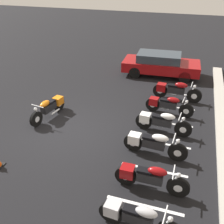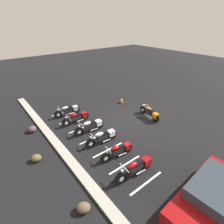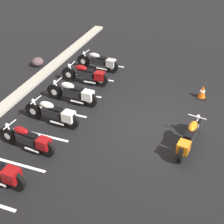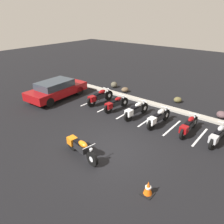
{
  "view_description": "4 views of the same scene",
  "coord_description": "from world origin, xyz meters",
  "views": [
    {
      "loc": [
        7.65,
        4.3,
        5.63
      ],
      "look_at": [
        -1.02,
        1.51,
        0.51
      ],
      "focal_mm": 42.0,
      "sensor_mm": 36.0,
      "label": 1
    },
    {
      "loc": [
        -8.02,
        8.36,
        6.78
      ],
      "look_at": [
        0.5,
        1.59,
        0.9
      ],
      "focal_mm": 28.0,
      "sensor_mm": 36.0,
      "label": 2
    },
    {
      "loc": [
        -8.66,
        -1.45,
        6.48
      ],
      "look_at": [
        -0.63,
        1.44,
        0.75
      ],
      "focal_mm": 50.0,
      "sensor_mm": 36.0,
      "label": 3
    },
    {
      "loc": [
        5.17,
        -6.26,
        5.66
      ],
      "look_at": [
        -1.52,
        1.98,
        0.71
      ],
      "focal_mm": 35.0,
      "sensor_mm": 36.0,
      "label": 4
    }
  ],
  "objects": [
    {
      "name": "parked_bike_2",
      "position": [
        -0.97,
        3.46,
        0.45
      ],
      "size": [
        0.6,
        2.15,
        0.85
      ],
      "rotation": [
        0.0,
        0.0,
        1.49
      ],
      "color": "black",
      "rests_on": "ground"
    },
    {
      "name": "concrete_curb",
      "position": [
        0.0,
        5.78,
        0.06
      ],
      "size": [
        18.0,
        0.5,
        0.12
      ],
      "primitive_type": "cube",
      "color": "#A8A399",
      "rests_on": "ground"
    },
    {
      "name": "landscape_rock_1",
      "position": [
        2.94,
        6.5,
        0.21
      ],
      "size": [
        0.74,
        0.72,
        0.42
      ],
      "primitive_type": "ellipsoid",
      "rotation": [
        0.0,
        0.0,
        2.65
      ],
      "color": "#523D40",
      "rests_on": "ground"
    },
    {
      "name": "parked_bike_1",
      "position": [
        -2.49,
        3.51,
        0.43
      ],
      "size": [
        0.6,
        2.06,
        0.81
      ],
      "rotation": [
        0.0,
        0.0,
        1.47
      ],
      "color": "black",
      "rests_on": "ground"
    },
    {
      "name": "stall_line_2",
      "position": [
        -1.7,
        3.63,
        0.0
      ],
      "size": [
        0.1,
        2.1,
        0.0
      ],
      "primitive_type": "cube",
      "color": "white",
      "rests_on": "ground"
    },
    {
      "name": "stall_line_1",
      "position": [
        -3.17,
        3.63,
        0.0
      ],
      "size": [
        0.1,
        2.1,
        0.0
      ],
      "primitive_type": "cube",
      "color": "white",
      "rests_on": "ground"
    },
    {
      "name": "ground",
      "position": [
        0.0,
        0.0,
        0.0
      ],
      "size": [
        60.0,
        60.0,
        0.0
      ],
      "primitive_type": "plane",
      "color": "black"
    },
    {
      "name": "stall_line_3",
      "position": [
        -0.22,
        3.63,
        0.0
      ],
      "size": [
        0.1,
        2.1,
        0.0
      ],
      "primitive_type": "cube",
      "color": "white",
      "rests_on": "ground"
    },
    {
      "name": "stall_line_6",
      "position": [
        4.21,
        3.63,
        0.0
      ],
      "size": [
        0.1,
        2.1,
        0.0
      ],
      "primitive_type": "cube",
      "color": "white",
      "rests_on": "ground"
    },
    {
      "name": "motorcycle_orange_featured",
      "position": [
        -0.73,
        -1.14,
        0.44
      ],
      "size": [
        2.1,
        0.69,
        0.83
      ],
      "rotation": [
        0.0,
        0.0,
        -0.16
      ],
      "color": "black",
      "rests_on": "ground"
    },
    {
      "name": "traffic_cone",
      "position": [
        2.62,
        -1.2,
        0.25
      ],
      "size": [
        0.4,
        0.4,
        0.54
      ],
      "color": "black",
      "rests_on": "ground"
    },
    {
      "name": "stall_line_5",
      "position": [
        2.73,
        3.63,
        0.0
      ],
      "size": [
        0.1,
        2.1,
        0.0
      ],
      "primitive_type": "cube",
      "color": "white",
      "rests_on": "ground"
    },
    {
      "name": "stall_line_4",
      "position": [
        1.26,
        3.63,
        0.0
      ],
      "size": [
        0.1,
        2.1,
        0.0
      ],
      "primitive_type": "cube",
      "color": "white",
      "rests_on": "ground"
    },
    {
      "name": "parked_bike_5",
      "position": [
        3.51,
        3.55,
        0.44
      ],
      "size": [
        0.58,
        2.08,
        0.82
      ],
      "rotation": [
        0.0,
        0.0,
        1.5
      ],
      "color": "black",
      "rests_on": "ground"
    },
    {
      "name": "parked_bike_4",
      "position": [
        2.11,
        3.57,
        0.44
      ],
      "size": [
        0.6,
        2.12,
        0.84
      ],
      "rotation": [
        0.0,
        0.0,
        1.57
      ],
      "color": "black",
      "rests_on": "ground"
    },
    {
      "name": "parked_bike_3",
      "position": [
        0.5,
        3.4,
        0.45
      ],
      "size": [
        0.61,
        2.17,
        0.85
      ],
      "rotation": [
        0.0,
        0.0,
        1.51
      ],
      "color": "black",
      "rests_on": "ground"
    }
  ]
}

